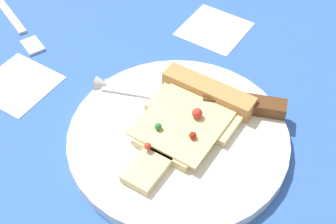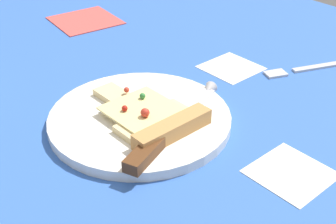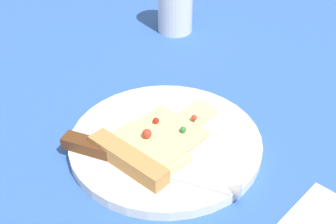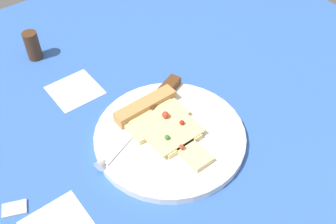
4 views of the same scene
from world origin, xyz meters
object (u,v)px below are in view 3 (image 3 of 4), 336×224
object	(u,v)px
knife	(130,158)
drinking_glass	(175,1)
plate	(166,143)
pizza_slice	(152,144)

from	to	relation	value
knife	drinking_glass	bearing A→B (deg)	-166.94
plate	knife	distance (cm)	6.48
drinking_glass	pizza_slice	bearing A→B (deg)	-142.83
pizza_slice	knife	xyz separation A→B (cm)	(-3.71, 0.23, -0.18)
plate	pizza_slice	distance (cm)	3.04
plate	pizza_slice	xyz separation A→B (cm)	(-2.63, -0.01, 1.52)
plate	drinking_glass	world-z (taller)	drinking_glass
knife	drinking_glass	xyz separation A→B (cm)	(32.77, 21.81, 3.84)
drinking_glass	knife	bearing A→B (deg)	-146.36
plate	pizza_slice	world-z (taller)	pizza_slice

